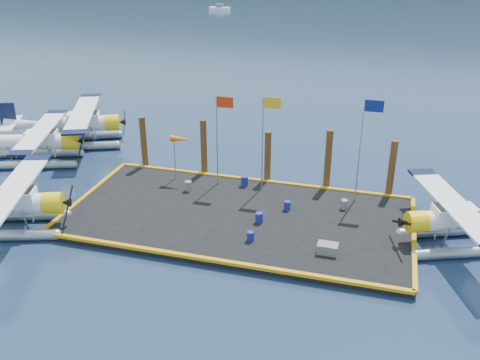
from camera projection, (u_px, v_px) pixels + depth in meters
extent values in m
plane|color=#172747|center=(238.00, 221.00, 31.85)|extent=(4000.00, 4000.00, 0.00)
cube|color=black|center=(238.00, 218.00, 31.76)|extent=(20.00, 10.00, 0.40)
cylinder|color=gray|center=(12.00, 216.00, 31.74)|extent=(6.34, 2.60, 0.63)
cylinder|color=white|center=(4.00, 204.00, 30.11)|extent=(4.96, 2.59, 1.15)
cube|color=white|center=(15.00, 198.00, 29.98)|extent=(2.54, 1.80, 0.94)
cube|color=black|center=(20.00, 194.00, 29.91)|extent=(1.73, 1.49, 0.57)
cylinder|color=yellow|center=(53.00, 203.00, 30.21)|extent=(1.37, 1.47, 1.21)
cube|color=black|center=(69.00, 202.00, 30.24)|extent=(0.78, 2.22, 1.17)
cube|color=white|center=(13.00, 189.00, 29.76)|extent=(4.40, 9.40, 0.13)
cube|color=black|center=(37.00, 158.00, 33.82)|extent=(1.78, 1.38, 0.14)
cylinder|color=gray|center=(39.00, 154.00, 40.69)|extent=(6.16, 2.53, 0.61)
cylinder|color=gray|center=(29.00, 165.00, 38.67)|extent=(6.16, 2.53, 0.61)
cylinder|color=white|center=(34.00, 142.00, 39.12)|extent=(4.82, 2.52, 1.11)
cube|color=white|center=(42.00, 137.00, 38.99)|extent=(2.46, 1.75, 0.91)
cube|color=black|center=(45.00, 135.00, 38.91)|extent=(1.68, 1.45, 0.56)
cylinder|color=yellow|center=(70.00, 141.00, 39.21)|extent=(1.33, 1.43, 1.17)
cube|color=black|center=(82.00, 141.00, 39.24)|extent=(0.76, 2.16, 1.14)
cube|color=white|center=(41.00, 131.00, 38.78)|extent=(4.27, 9.14, 0.12)
cube|color=black|center=(57.00, 112.00, 42.72)|extent=(1.73, 1.34, 0.13)
cube|color=black|center=(21.00, 153.00, 34.83)|extent=(1.73, 1.34, 0.13)
cylinder|color=gray|center=(78.00, 136.00, 44.07)|extent=(6.50, 3.26, 0.66)
cylinder|color=gray|center=(73.00, 147.00, 41.90)|extent=(6.50, 3.26, 0.66)
cylinder|color=white|center=(76.00, 124.00, 42.39)|extent=(5.15, 3.10, 1.20)
cube|color=white|center=(84.00, 119.00, 42.30)|extent=(2.69, 2.05, 0.98)
cube|color=black|center=(88.00, 116.00, 42.25)|extent=(1.86, 1.66, 0.60)
cylinder|color=yellow|center=(112.00, 122.00, 42.71)|extent=(1.50, 1.60, 1.27)
cube|color=black|center=(124.00, 122.00, 42.82)|extent=(1.01, 2.27, 1.23)
cube|color=white|center=(83.00, 112.00, 42.07)|extent=(5.36, 9.70, 0.13)
cube|color=black|center=(90.00, 96.00, 46.31)|extent=(1.90, 1.55, 0.14)
cube|color=black|center=(74.00, 132.00, 37.84)|extent=(1.90, 1.55, 0.14)
cube|color=black|center=(8.00, 114.00, 41.40)|extent=(1.16, 0.59, 1.86)
cube|color=white|center=(11.00, 123.00, 41.71)|extent=(2.36, 3.81, 0.11)
cylinder|color=gray|center=(473.00, 252.00, 28.18)|extent=(6.01, 2.83, 0.60)
cylinder|color=gray|center=(454.00, 231.00, 30.17)|extent=(6.01, 2.83, 0.60)
cylinder|color=white|center=(464.00, 219.00, 28.58)|extent=(4.75, 2.73, 1.10)
cube|color=white|center=(454.00, 214.00, 28.38)|extent=(2.46, 1.83, 0.90)
cube|color=black|center=(449.00, 211.00, 28.27)|extent=(1.69, 1.49, 0.55)
cylinder|color=yellow|center=(417.00, 222.00, 28.35)|extent=(1.36, 1.45, 1.16)
cube|color=black|center=(401.00, 223.00, 28.28)|extent=(0.87, 2.10, 1.13)
cube|color=white|center=(456.00, 206.00, 28.17)|extent=(4.69, 8.96, 0.12)
cube|color=black|center=(422.00, 173.00, 32.07)|extent=(1.73, 1.39, 0.13)
cylinder|color=#5E5E63|center=(188.00, 186.00, 34.52)|extent=(0.46, 0.46, 0.64)
cylinder|color=navy|center=(250.00, 236.00, 28.91)|extent=(0.39, 0.39, 0.55)
cylinder|color=navy|center=(287.00, 205.00, 32.15)|extent=(0.40, 0.40, 0.56)
cylinder|color=navy|center=(259.00, 218.00, 30.74)|extent=(0.43, 0.43, 0.61)
cylinder|color=#5E5E63|center=(344.00, 204.00, 32.28)|extent=(0.41, 0.41, 0.58)
cylinder|color=navy|center=(244.00, 181.00, 35.20)|extent=(0.47, 0.47, 0.66)
cube|color=#5E5E63|center=(328.00, 248.00, 27.81)|extent=(1.06, 0.71, 0.53)
cylinder|color=gray|center=(217.00, 141.00, 34.35)|extent=(0.08, 0.08, 6.00)
cube|color=red|center=(225.00, 102.00, 33.10)|extent=(1.10, 0.03, 0.70)
cylinder|color=gray|center=(262.00, 145.00, 33.57)|extent=(0.08, 0.08, 6.20)
cube|color=gold|center=(272.00, 103.00, 32.27)|extent=(1.10, 0.03, 0.70)
cylinder|color=gray|center=(360.00, 152.00, 32.02)|extent=(0.08, 0.08, 6.50)
cube|color=navy|center=(374.00, 106.00, 30.67)|extent=(1.10, 0.03, 0.70)
cylinder|color=gray|center=(175.00, 158.00, 35.72)|extent=(0.07, 0.07, 3.00)
cone|color=#EE5D0D|center=(181.00, 139.00, 35.01)|extent=(1.40, 0.44, 0.44)
cylinder|color=#472C14|center=(144.00, 144.00, 37.81)|extent=(0.44, 0.44, 4.00)
cylinder|color=#472C14|center=(204.00, 149.00, 36.66)|extent=(0.44, 0.44, 4.20)
cylinder|color=#472C14|center=(268.00, 159.00, 35.64)|extent=(0.44, 0.44, 3.80)
cylinder|color=#472C14|center=(328.00, 162.00, 34.54)|extent=(0.44, 0.44, 4.30)
cylinder|color=#472C14|center=(391.00, 170.00, 33.62)|extent=(0.44, 0.44, 4.00)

